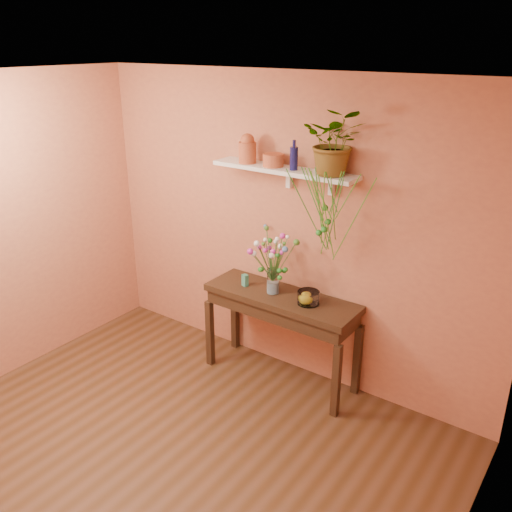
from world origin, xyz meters
name	(u,v)px	position (x,y,z in m)	size (l,w,h in m)	color
room	(108,318)	(0.00, 0.00, 1.35)	(4.04, 4.04, 2.70)	#4F3120
sideboard	(281,307)	(0.13, 1.76, 0.72)	(1.40, 0.45, 0.85)	#382515
wall_shelf	(285,170)	(0.06, 1.87, 1.92)	(1.30, 0.24, 0.19)	white
terracotta_jug	(247,149)	(-0.30, 1.85, 2.06)	(0.19, 0.19, 0.25)	#B75733
terracotta_pot	(273,160)	(-0.05, 1.86, 1.99)	(0.17, 0.17, 0.10)	#B75733
blue_bottle	(294,158)	(0.16, 1.85, 2.04)	(0.07, 0.07, 0.24)	#141348
spider_plant	(335,142)	(0.50, 1.88, 2.19)	(0.46, 0.40, 0.51)	#277C25
plant_fronds	(326,215)	(0.53, 1.73, 1.66)	(0.68, 0.34, 0.75)	#277C25
glass_vase	(273,283)	(0.04, 1.75, 0.94)	(0.11, 0.11, 0.22)	white
bouquet	(273,252)	(0.04, 1.74, 1.24)	(0.44, 0.45, 0.48)	#386B28
glass_bowl	(308,298)	(0.40, 1.75, 0.90)	(0.19, 0.19, 0.11)	white
lemon	(306,299)	(0.39, 1.73, 0.89)	(0.08, 0.08, 0.08)	yellow
carton	(245,280)	(-0.24, 1.72, 0.90)	(0.05, 0.04, 0.11)	#2A6180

